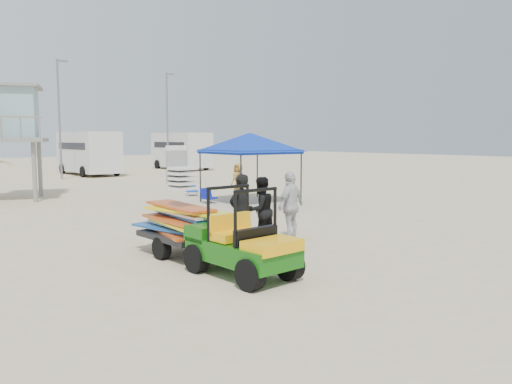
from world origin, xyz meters
TOP-DOWN VIEW (x-y plane):
  - ground at (0.00, 0.00)m, footprint 140.00×140.00m
  - utility_cart at (-2.10, 0.24)m, footprint 1.29×2.38m
  - surf_trailer at (-2.10, 2.57)m, footprint 1.45×2.54m
  - man_left at (-0.58, 2.27)m, footprint 0.71×0.49m
  - man_mid at (0.27, 2.52)m, footprint 0.88×0.69m
  - man_right at (1.12, 2.27)m, footprint 1.18×0.72m
  - lifeguard_tower at (-2.66, 16.85)m, footprint 4.05×4.05m
  - canopy_blue at (5.22, 9.22)m, footprint 3.40×3.40m
  - beach_chair_b at (3.75, 10.29)m, footprint 0.57×0.61m
  - beach_chair_c at (4.67, 13.11)m, footprint 0.71×0.80m
  - rv_mid_right at (6.00, 29.99)m, footprint 2.64×7.00m
  - rv_far_right at (15.00, 31.49)m, footprint 2.64×6.60m
  - light_pole_left at (3.00, 27.00)m, footprint 0.14×0.14m
  - light_pole_right at (12.00, 28.50)m, footprint 0.14×0.14m
  - distant_beachgoers at (0.14, 16.30)m, footprint 12.12×9.34m

SIDE VIEW (x-z plane):
  - ground at x=0.00m, z-range 0.00..0.00m
  - beach_chair_b at x=3.75m, z-range -0.01..0.63m
  - beach_chair_c at x=4.67m, z-range -0.01..0.63m
  - distant_beachgoers at x=0.14m, z-range 0.00..1.60m
  - utility_cart at x=-2.10m, z-range -0.06..1.71m
  - man_mid at x=0.27m, z-range 0.00..1.76m
  - surf_trailer at x=-2.10m, z-range -0.21..2.08m
  - man_right at x=1.12m, z-range 0.00..1.88m
  - man_left at x=-0.58m, z-range 0.00..1.88m
  - rv_far_right at x=15.00m, z-range 0.17..3.42m
  - rv_mid_right at x=6.00m, z-range 0.17..3.42m
  - canopy_blue at x=5.22m, z-range 1.15..4.55m
  - lifeguard_tower at x=-2.66m, z-range 1.23..6.24m
  - light_pole_left at x=3.00m, z-range 0.00..8.00m
  - light_pole_right at x=12.00m, z-range 0.00..8.00m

